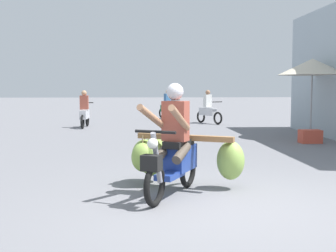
{
  "coord_description": "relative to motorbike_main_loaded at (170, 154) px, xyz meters",
  "views": [
    {
      "loc": [
        -1.12,
        -5.44,
        1.53
      ],
      "look_at": [
        -0.65,
        1.69,
        0.9
      ],
      "focal_mm": 47.76,
      "sensor_mm": 36.0,
      "label": 1
    }
  ],
  "objects": [
    {
      "name": "produce_crate",
      "position": [
        4.21,
        5.23,
        -0.35
      ],
      "size": [
        0.56,
        0.4,
        0.36
      ],
      "primitive_type": "cube",
      "color": "#CC4C38",
      "rests_on": "ground"
    },
    {
      "name": "motorbike_main_loaded",
      "position": [
        0.0,
        0.0,
        0.0
      ],
      "size": [
        1.83,
        2.0,
        1.58
      ],
      "color": "black",
      "rests_on": "ground"
    },
    {
      "name": "motorbike_distant_ahead_left",
      "position": [
        -2.47,
        10.27,
        0.04
      ],
      "size": [
        0.5,
        1.62,
        1.4
      ],
      "color": "black",
      "rests_on": "ground"
    },
    {
      "name": "motorbike_distant_ahead_right",
      "position": [
        0.95,
        14.6,
        0.04
      ],
      "size": [
        0.96,
        1.41,
        1.4
      ],
      "color": "black",
      "rests_on": "ground"
    },
    {
      "name": "motorbike_distant_far_ahead",
      "position": [
        2.45,
        11.89,
        0.04
      ],
      "size": [
        0.93,
        1.43,
        1.4
      ],
      "color": "black",
      "rests_on": "ground"
    },
    {
      "name": "ground_plane",
      "position": [
        0.66,
        -1.15,
        -0.53
      ],
      "size": [
        120.0,
        120.0,
        0.0
      ],
      "primitive_type": "plane",
      "color": "slate"
    },
    {
      "name": "market_umbrella_near_shop",
      "position": [
        4.67,
        6.36,
        1.58
      ],
      "size": [
        2.01,
        2.01,
        2.36
      ],
      "color": "#99999E",
      "rests_on": "ground"
    }
  ]
}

